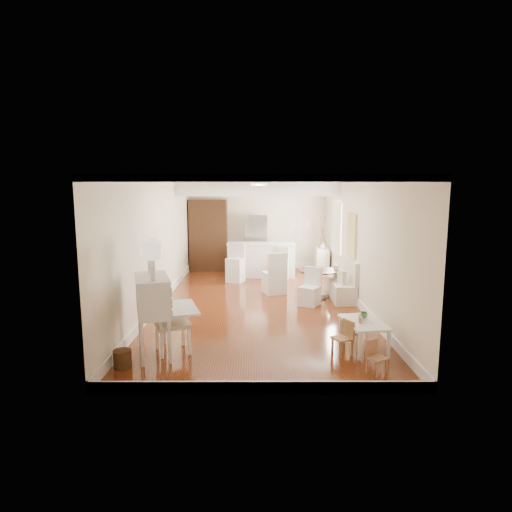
{
  "coord_description": "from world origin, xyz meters",
  "views": [
    {
      "loc": [
        -0.08,
        -9.65,
        2.61
      ],
      "look_at": [
        -0.06,
        0.3,
        1.07
      ],
      "focal_mm": 30.0,
      "sensor_mm": 36.0,
      "label": 1
    }
  ],
  "objects_px": {
    "slip_chair_near": "(310,287)",
    "fridge": "(267,243)",
    "breakfast_counter": "(261,260)",
    "kids_chair_c": "(377,357)",
    "kids_chair_b": "(352,331)",
    "sideboard": "(322,261)",
    "secretary_bureau": "(153,316)",
    "bar_stool_left": "(235,263)",
    "kids_table": "(363,335)",
    "gustavian_armchair": "(172,323)",
    "pantry_cabinet": "(209,235)",
    "kids_chair_a": "(342,338)",
    "bar_stool_right": "(281,264)",
    "wicker_basket": "(122,359)",
    "slip_chair_far": "(274,273)",
    "dining_table": "(318,283)"
  },
  "relations": [
    {
      "from": "sideboard",
      "to": "secretary_bureau",
      "type": "bearing_deg",
      "value": -117.24
    },
    {
      "from": "kids_table",
      "to": "slip_chair_far",
      "type": "height_order",
      "value": "slip_chair_far"
    },
    {
      "from": "secretary_bureau",
      "to": "fridge",
      "type": "distance_m",
      "value": 7.53
    },
    {
      "from": "kids_chair_a",
      "to": "slip_chair_near",
      "type": "height_order",
      "value": "slip_chair_near"
    },
    {
      "from": "kids_chair_c",
      "to": "fridge",
      "type": "height_order",
      "value": "fridge"
    },
    {
      "from": "gustavian_armchair",
      "to": "fridge",
      "type": "distance_m",
      "value": 7.38
    },
    {
      "from": "wicker_basket",
      "to": "bar_stool_left",
      "type": "height_order",
      "value": "bar_stool_left"
    },
    {
      "from": "slip_chair_near",
      "to": "bar_stool_left",
      "type": "relative_size",
      "value": 0.78
    },
    {
      "from": "kids_chair_a",
      "to": "secretary_bureau",
      "type": "bearing_deg",
      "value": -118.25
    },
    {
      "from": "pantry_cabinet",
      "to": "gustavian_armchair",
      "type": "bearing_deg",
      "value": -88.54
    },
    {
      "from": "kids_chair_b",
      "to": "sideboard",
      "type": "height_order",
      "value": "sideboard"
    },
    {
      "from": "kids_chair_b",
      "to": "bar_stool_right",
      "type": "height_order",
      "value": "bar_stool_right"
    },
    {
      "from": "kids_chair_c",
      "to": "slip_chair_near",
      "type": "bearing_deg",
      "value": 64.67
    },
    {
      "from": "kids_chair_c",
      "to": "pantry_cabinet",
      "type": "distance_m",
      "value": 8.72
    },
    {
      "from": "kids_chair_c",
      "to": "bar_stool_left",
      "type": "relative_size",
      "value": 0.45
    },
    {
      "from": "wicker_basket",
      "to": "bar_stool_right",
      "type": "xyz_separation_m",
      "value": [
        2.71,
        6.2,
        0.35
      ]
    },
    {
      "from": "kids_chair_a",
      "to": "slip_chair_near",
      "type": "xyz_separation_m",
      "value": [
        -0.15,
        2.99,
        0.15
      ]
    },
    {
      "from": "slip_chair_far",
      "to": "fridge",
      "type": "xyz_separation_m",
      "value": [
        -0.1,
        3.16,
        0.37
      ]
    },
    {
      "from": "kids_chair_b",
      "to": "kids_chair_c",
      "type": "bearing_deg",
      "value": 19.24
    },
    {
      "from": "gustavian_armchair",
      "to": "sideboard",
      "type": "height_order",
      "value": "gustavian_armchair"
    },
    {
      "from": "bar_stool_left",
      "to": "slip_chair_near",
      "type": "bearing_deg",
      "value": -33.98
    },
    {
      "from": "kids_chair_b",
      "to": "slip_chair_near",
      "type": "relative_size",
      "value": 0.68
    },
    {
      "from": "slip_chair_near",
      "to": "fridge",
      "type": "height_order",
      "value": "fridge"
    },
    {
      "from": "fridge",
      "to": "sideboard",
      "type": "height_order",
      "value": "fridge"
    },
    {
      "from": "breakfast_counter",
      "to": "bar_stool_left",
      "type": "height_order",
      "value": "bar_stool_left"
    },
    {
      "from": "gustavian_armchair",
      "to": "pantry_cabinet",
      "type": "bearing_deg",
      "value": -21.02
    },
    {
      "from": "breakfast_counter",
      "to": "slip_chair_near",
      "type": "bearing_deg",
      "value": -71.99
    },
    {
      "from": "gustavian_armchair",
      "to": "wicker_basket",
      "type": "distance_m",
      "value": 0.95
    },
    {
      "from": "dining_table",
      "to": "pantry_cabinet",
      "type": "relative_size",
      "value": 0.42
    },
    {
      "from": "slip_chair_near",
      "to": "fridge",
      "type": "xyz_separation_m",
      "value": [
        -0.86,
        4.31,
        0.47
      ]
    },
    {
      "from": "kids_table",
      "to": "kids_chair_c",
      "type": "height_order",
      "value": "kids_chair_c"
    },
    {
      "from": "kids_table",
      "to": "kids_chair_c",
      "type": "xyz_separation_m",
      "value": [
        -0.05,
        -0.96,
        0.01
      ]
    },
    {
      "from": "kids_chair_c",
      "to": "bar_stool_right",
      "type": "height_order",
      "value": "bar_stool_right"
    },
    {
      "from": "wicker_basket",
      "to": "breakfast_counter",
      "type": "bearing_deg",
      "value": 72.28
    },
    {
      "from": "bar_stool_left",
      "to": "pantry_cabinet",
      "type": "distance_m",
      "value": 2.16
    },
    {
      "from": "secretary_bureau",
      "to": "breakfast_counter",
      "type": "bearing_deg",
      "value": 56.71
    },
    {
      "from": "kids_chair_c",
      "to": "secretary_bureau",
      "type": "bearing_deg",
      "value": 134.32
    },
    {
      "from": "kids_chair_b",
      "to": "bar_stool_left",
      "type": "distance_m",
      "value": 5.63
    },
    {
      "from": "kids_chair_a",
      "to": "pantry_cabinet",
      "type": "height_order",
      "value": "pantry_cabinet"
    },
    {
      "from": "kids_chair_b",
      "to": "fridge",
      "type": "relative_size",
      "value": 0.33
    },
    {
      "from": "breakfast_counter",
      "to": "pantry_cabinet",
      "type": "relative_size",
      "value": 0.89
    },
    {
      "from": "slip_chair_near",
      "to": "slip_chair_far",
      "type": "distance_m",
      "value": 1.38
    },
    {
      "from": "bar_stool_left",
      "to": "fridge",
      "type": "bearing_deg",
      "value": 82.52
    },
    {
      "from": "secretary_bureau",
      "to": "slip_chair_near",
      "type": "relative_size",
      "value": 1.48
    },
    {
      "from": "secretary_bureau",
      "to": "bar_stool_right",
      "type": "relative_size",
      "value": 1.33
    },
    {
      "from": "gustavian_armchair",
      "to": "breakfast_counter",
      "type": "xyz_separation_m",
      "value": [
        1.52,
        6.11,
        0.03
      ]
    },
    {
      "from": "fridge",
      "to": "kids_chair_c",
      "type": "bearing_deg",
      "value": -80.41
    },
    {
      "from": "slip_chair_near",
      "to": "breakfast_counter",
      "type": "distance_m",
      "value": 3.43
    },
    {
      "from": "dining_table",
      "to": "slip_chair_near",
      "type": "height_order",
      "value": "slip_chair_near"
    },
    {
      "from": "gustavian_armchair",
      "to": "kids_chair_b",
      "type": "relative_size",
      "value": 1.65
    }
  ]
}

